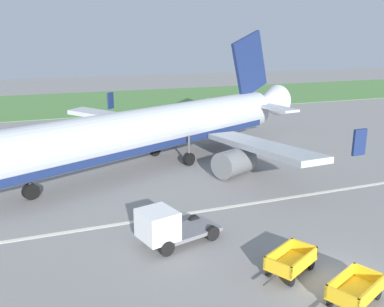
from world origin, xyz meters
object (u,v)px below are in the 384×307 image
Objects in this scene: airplane at (158,129)px; service_truck_beside_carts at (166,227)px; baggage_cart_second_in_row at (291,261)px; baggage_cart_nearest at (355,290)px.

airplane reaches higher than service_truck_beside_carts.
airplane is at bearing 91.78° from baggage_cart_second_in_row.
service_truck_beside_carts is at bearing 135.07° from baggage_cart_second_in_row.
airplane is 9.98× the size of baggage_cart_nearest.
baggage_cart_nearest is 3.11m from baggage_cart_second_in_row.
service_truck_beside_carts is (-4.57, 4.56, 0.50)m from baggage_cart_second_in_row.
service_truck_beside_carts is (-5.69, 7.45, 0.50)m from baggage_cart_nearest.
service_truck_beside_carts reaches higher than baggage_cart_nearest.
airplane is 15.14m from service_truck_beside_carts.
airplane reaches higher than baggage_cart_second_in_row.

